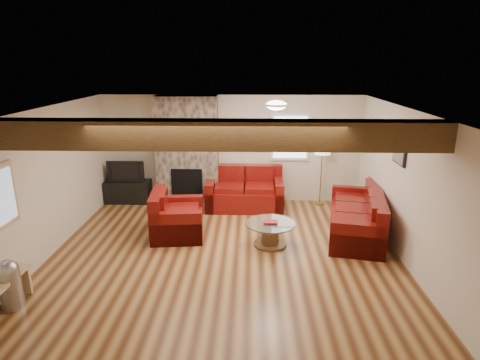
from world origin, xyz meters
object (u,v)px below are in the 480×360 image
Objects in this scene: armchair_red at (177,214)px; tv_cabinet at (128,191)px; coffee_table at (270,234)px; television at (127,171)px; sofa_three at (356,212)px; loveseat at (245,188)px; floor_lamp at (322,152)px.

tv_cabinet is at bearing 33.44° from armchair_red.
coffee_table is 4.00m from television.
television reaches higher than coffee_table.
tv_cabinet is (-4.93, 1.68, -0.17)m from sofa_three.
loveseat is 2.02m from coffee_table.
sofa_three reaches higher than tv_cabinet.
loveseat is 2.79m from tv_cabinet.
sofa_three is 2.50× the size of coffee_table.
armchair_red is 3.64m from floor_lamp.
tv_cabinet is at bearing -179.75° from floor_lamp.
armchair_red is 2.39m from tv_cabinet.
television is at bearing -179.75° from floor_lamp.
armchair_red is 1.03× the size of tv_cabinet.
television is at bearing -97.05° from sofa_three.
armchair_red reaches higher than coffee_table.
sofa_three reaches higher than coffee_table.
floor_lamp is at bearing -154.91° from sofa_three.
loveseat is 1.96m from floor_lamp.
floor_lamp reaches higher than coffee_table.
television reaches higher than armchair_red.
sofa_three is at bearing -76.63° from floor_lamp.
tv_cabinet is at bearing 174.29° from loveseat.
tv_cabinet is at bearing 0.00° from television.
tv_cabinet is at bearing -97.05° from sofa_three.
armchair_red is at bearing -50.71° from tv_cabinet.
floor_lamp is (4.53, 0.02, 0.48)m from television.
loveseat is 1.64× the size of tv_cabinet.
armchair_red is 2.41m from television.
loveseat reaches higher than armchair_red.
sofa_three is at bearing -18.77° from tv_cabinet.
sofa_three is 5.22m from television.
coffee_table is 0.61× the size of floor_lamp.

